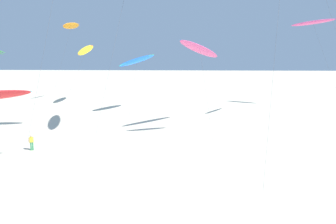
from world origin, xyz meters
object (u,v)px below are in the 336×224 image
(person_near_left, at_px, (31,142))
(flying_kite_8, at_px, (71,26))
(flying_kite_10, at_px, (313,22))
(flying_kite_9, at_px, (86,50))
(flying_kite_4, at_px, (200,49))
(flying_kite_6, at_px, (137,60))

(person_near_left, bearing_deg, flying_kite_8, 100.72)
(flying_kite_10, bearing_deg, flying_kite_9, 176.00)
(flying_kite_4, bearing_deg, flying_kite_6, 131.08)
(flying_kite_4, relative_size, flying_kite_8, 0.75)
(flying_kite_8, bearing_deg, flying_kite_10, -6.50)
(flying_kite_8, xyz_separation_m, flying_kite_10, (41.78, -4.76, 0.03))
(person_near_left, bearing_deg, flying_kite_4, 28.44)
(flying_kite_4, height_order, flying_kite_9, flying_kite_4)
(flying_kite_10, bearing_deg, flying_kite_6, -170.48)
(flying_kite_9, bearing_deg, flying_kite_10, -4.00)
(flying_kite_6, bearing_deg, flying_kite_4, -48.92)
(flying_kite_4, relative_size, flying_kite_10, 0.75)
(flying_kite_10, height_order, person_near_left, flying_kite_10)
(flying_kite_4, height_order, flying_kite_10, flying_kite_10)
(flying_kite_6, xyz_separation_m, flying_kite_8, (-13.41, 9.51, 5.96))
(flying_kite_4, relative_size, person_near_left, 7.01)
(person_near_left, bearing_deg, flying_kite_9, 95.04)
(flying_kite_9, distance_m, flying_kite_10, 39.01)
(flying_kite_8, bearing_deg, person_near_left, -79.28)
(flying_kite_6, bearing_deg, person_near_left, -112.00)
(flying_kite_9, relative_size, person_near_left, 6.95)
(flying_kite_4, distance_m, flying_kite_9, 26.32)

